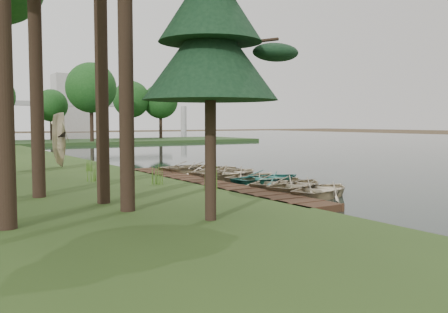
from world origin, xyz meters
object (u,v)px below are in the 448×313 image
rowboat_1 (297,183)px  rowboat_0 (323,188)px  stored_rowboat (61,162)px  boardwalk (206,185)px  pine_tree (210,27)px  rowboat_2 (280,181)px

rowboat_1 → rowboat_0: bearing=156.2°
rowboat_0 → stored_rowboat: stored_rowboat is taller
boardwalk → stored_rowboat: (-3.87, 10.90, 0.50)m
pine_tree → rowboat_1: bearing=32.1°
rowboat_1 → rowboat_2: size_ratio=1.03×
boardwalk → rowboat_0: rowboat_0 is taller
rowboat_2 → pine_tree: bearing=105.0°
rowboat_2 → stored_rowboat: (-6.35, 13.33, 0.22)m
rowboat_2 → stored_rowboat: size_ratio=1.08×
rowboat_0 → pine_tree: pine_tree is taller
rowboat_0 → rowboat_1: 1.58m
rowboat_2 → stored_rowboat: bearing=2.0°
rowboat_0 → rowboat_1: size_ratio=0.94×
rowboat_0 → stored_rowboat: bearing=1.8°
rowboat_1 → stored_rowboat: (-6.35, 14.51, 0.21)m
rowboat_2 → pine_tree: 10.34m
stored_rowboat → pine_tree: (-0.59, -18.86, 5.08)m
boardwalk → pine_tree: size_ratio=1.88×
boardwalk → rowboat_1: bearing=-55.6°
rowboat_0 → pine_tree: (-6.95, -2.77, 5.32)m
rowboat_1 → pine_tree: (-6.93, -4.34, 5.29)m
boardwalk → pine_tree: pine_tree is taller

